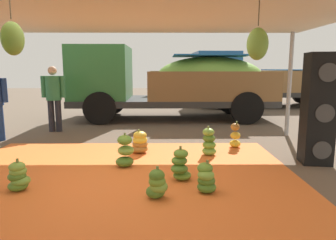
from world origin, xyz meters
TOP-DOWN VIEW (x-y plane):
  - ground_plane at (0.00, 3.00)m, footprint 40.00×40.00m
  - tarp_orange at (0.00, 0.00)m, footprint 5.59×4.87m
  - tent_canopy at (-0.00, -0.10)m, footprint 8.00×7.00m
  - banana_bunch_0 at (0.19, 1.63)m, footprint 0.37×0.37m
  - banana_bunch_1 at (1.56, 1.46)m, footprint 0.30×0.31m
  - banana_bunch_2 at (0.01, 0.75)m, footprint 0.40×0.41m
  - banana_bunch_4 at (2.20, 2.04)m, footprint 0.30×0.31m
  - banana_bunch_5 at (0.60, -0.60)m, footprint 0.36×0.35m
  - banana_bunch_6 at (1.26, -0.39)m, footprint 0.34×0.36m
  - banana_bunch_7 at (-1.33, -0.31)m, footprint 0.39×0.37m
  - banana_bunch_8 at (0.93, 0.09)m, footprint 0.42×0.41m
  - cargo_truck_main at (0.84, 6.01)m, footprint 6.60×2.52m
  - cargo_truck_far at (4.90, 9.44)m, footprint 6.60×2.64m
  - worker_0 at (-2.27, 3.85)m, footprint 0.64×0.39m
  - speaker_stack at (3.39, 0.95)m, footprint 0.54×0.52m

SIDE VIEW (x-z plane):
  - ground_plane at x=0.00m, z-range 0.00..0.00m
  - tarp_orange at x=0.00m, z-range 0.00..0.01m
  - banana_bunch_5 at x=0.60m, z-range -0.02..0.41m
  - banana_bunch_6 at x=1.26m, z-range -0.03..0.43m
  - banana_bunch_7 at x=-1.33m, z-range -0.03..0.43m
  - banana_bunch_0 at x=0.19m, z-range -0.02..0.45m
  - banana_bunch_8 at x=0.93m, z-range -0.03..0.49m
  - banana_bunch_4 at x=2.20m, z-range -0.03..0.53m
  - banana_bunch_1 at x=1.56m, z-range -0.03..0.54m
  - banana_bunch_2 at x=0.01m, z-range -0.03..0.56m
  - speaker_stack at x=3.39m, z-range 0.00..1.96m
  - worker_0 at x=-2.27m, z-range 0.15..1.89m
  - cargo_truck_far at x=4.90m, z-range -0.03..2.37m
  - cargo_truck_main at x=0.84m, z-range 0.08..2.48m
  - tent_canopy at x=0.00m, z-range 1.23..3.85m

